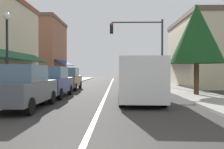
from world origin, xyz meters
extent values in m
plane|color=#33302D|center=(0.00, 18.00, 0.00)|extent=(80.00, 80.00, 0.00)
cube|color=gray|center=(-5.50, 18.00, 0.06)|extent=(2.60, 56.00, 0.12)
cube|color=gray|center=(5.50, 18.00, 0.06)|extent=(2.60, 56.00, 0.12)
cube|color=silver|center=(0.00, 18.00, 0.00)|extent=(0.14, 52.00, 0.01)
cube|color=slate|center=(-6.86, 12.00, 1.40)|extent=(0.08, 10.64, 1.80)
cube|color=#194C2D|center=(-6.25, 12.00, 2.60)|extent=(1.27, 11.76, 0.73)
cube|color=slate|center=(-6.86, 15.08, 4.89)|extent=(0.08, 1.10, 1.30)
cube|color=beige|center=(9.65, 20.00, 3.11)|extent=(5.70, 10.00, 6.22)
cube|color=brown|center=(9.65, 20.00, 6.42)|extent=(5.90, 10.20, 0.40)
cube|color=slate|center=(6.86, 20.00, 1.40)|extent=(0.08, 7.60, 1.80)
cube|color=navy|center=(6.25, 20.00, 2.60)|extent=(1.27, 8.40, 0.73)
cube|color=slate|center=(6.86, 17.80, 4.48)|extent=(0.08, 1.10, 1.30)
cube|color=slate|center=(6.86, 22.20, 4.48)|extent=(0.08, 1.10, 1.30)
cube|color=#8E5B42|center=(-9.60, 28.00, 3.96)|extent=(5.60, 8.00, 7.92)
cube|color=brown|center=(-9.60, 28.00, 8.12)|extent=(5.80, 8.20, 0.40)
cube|color=slate|center=(-6.86, 28.00, 1.40)|extent=(0.08, 6.08, 1.80)
cube|color=navy|center=(-6.25, 28.00, 2.60)|extent=(1.27, 6.72, 0.73)
cube|color=slate|center=(-6.86, 26.24, 5.70)|extent=(0.08, 1.10, 1.30)
cube|color=slate|center=(-6.86, 29.76, 5.70)|extent=(0.08, 1.10, 1.30)
cube|color=#4C5156|center=(-3.09, 5.75, 0.71)|extent=(1.76, 4.12, 0.80)
cube|color=slate|center=(-3.09, 5.65, 1.44)|extent=(1.54, 2.02, 0.66)
cylinder|color=black|center=(-3.86, 7.11, 0.31)|extent=(0.21, 0.62, 0.62)
cylinder|color=black|center=(-2.28, 7.10, 0.31)|extent=(0.21, 0.62, 0.62)
cylinder|color=black|center=(-2.31, 4.39, 0.31)|extent=(0.21, 0.62, 0.62)
cube|color=navy|center=(-3.07, 10.02, 0.71)|extent=(1.73, 4.10, 0.80)
cube|color=slate|center=(-3.07, 9.92, 1.44)|extent=(1.52, 2.00, 0.66)
cylinder|color=black|center=(-3.86, 11.37, 0.31)|extent=(0.20, 0.62, 0.62)
cylinder|color=black|center=(-2.28, 11.37, 0.31)|extent=(0.20, 0.62, 0.62)
cylinder|color=black|center=(-3.86, 8.66, 0.31)|extent=(0.20, 0.62, 0.62)
cylinder|color=black|center=(-2.27, 8.66, 0.31)|extent=(0.20, 0.62, 0.62)
cube|color=brown|center=(-3.24, 15.42, 0.71)|extent=(1.79, 4.13, 0.80)
cube|color=slate|center=(-3.24, 15.32, 1.44)|extent=(1.56, 2.03, 0.66)
cylinder|color=black|center=(-4.06, 16.76, 0.31)|extent=(0.21, 0.62, 0.62)
cylinder|color=black|center=(-2.48, 16.79, 0.31)|extent=(0.21, 0.62, 0.62)
cylinder|color=black|center=(-4.01, 14.05, 0.31)|extent=(0.21, 0.62, 0.62)
cylinder|color=black|center=(-2.43, 14.08, 0.31)|extent=(0.21, 0.62, 0.62)
cube|color=silver|center=(1.82, 7.86, 1.17)|extent=(2.10, 5.05, 1.90)
cube|color=slate|center=(1.88, 10.26, 1.59)|extent=(1.73, 0.32, 0.84)
cube|color=black|center=(1.89, 10.44, 0.48)|extent=(1.87, 0.25, 0.24)
cylinder|color=black|center=(0.98, 9.43, 0.36)|extent=(0.26, 0.73, 0.72)
cylinder|color=black|center=(2.74, 9.38, 0.36)|extent=(0.26, 0.73, 0.72)
cylinder|color=black|center=(0.89, 6.33, 0.36)|extent=(0.26, 0.73, 0.72)
cylinder|color=black|center=(2.65, 6.28, 0.36)|extent=(0.26, 0.73, 0.72)
cylinder|color=#333333|center=(4.80, 18.05, 3.09)|extent=(0.18, 0.18, 6.17)
cylinder|color=#333333|center=(2.51, 18.05, 5.92)|extent=(4.59, 0.12, 0.12)
cube|color=black|center=(0.21, 17.87, 5.32)|extent=(0.30, 0.24, 0.90)
sphere|color=red|center=(0.21, 17.74, 5.60)|extent=(0.20, 0.20, 0.20)
sphere|color=#3D2D0C|center=(0.21, 17.74, 5.32)|extent=(0.20, 0.20, 0.20)
sphere|color=#0C3316|center=(0.21, 17.74, 5.04)|extent=(0.20, 0.20, 0.20)
cylinder|color=black|center=(-4.94, 8.40, 2.08)|extent=(0.12, 0.12, 4.15)
sphere|color=white|center=(-4.94, 8.40, 4.33)|extent=(0.36, 0.36, 0.36)
cylinder|color=#4C331E|center=(5.48, 10.74, 1.23)|extent=(0.30, 0.30, 2.47)
cone|color=#19471E|center=(5.48, 10.74, 3.76)|extent=(3.24, 3.24, 3.56)
camera|label=1|loc=(0.69, -3.79, 1.54)|focal=38.51mm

